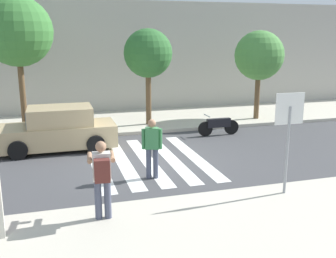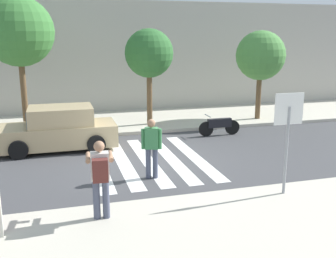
# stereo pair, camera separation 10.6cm
# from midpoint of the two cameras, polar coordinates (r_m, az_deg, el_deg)

# --- Properties ---
(ground_plane) EXTENTS (120.00, 120.00, 0.00)m
(ground_plane) POSITION_cam_midpoint_polar(r_m,az_deg,el_deg) (12.80, -3.08, -4.77)
(ground_plane) COLOR #424244
(sidewalk_far) EXTENTS (60.00, 4.80, 0.14)m
(sidewalk_far) POSITION_cam_midpoint_polar(r_m,az_deg,el_deg) (18.48, -7.40, 1.04)
(sidewalk_far) COLOR beige
(sidewalk_far) RESTS_ON ground
(building_facade_far) EXTENTS (56.00, 4.00, 5.73)m
(building_facade_far) POSITION_cam_midpoint_polar(r_m,az_deg,el_deg) (22.45, -9.44, 10.35)
(building_facade_far) COLOR #ADA89E
(building_facade_far) RESTS_ON ground
(crosswalk_stripe_0) EXTENTS (0.44, 5.20, 0.01)m
(crosswalk_stripe_0) POSITION_cam_midpoint_polar(r_m,az_deg,el_deg) (12.74, -10.33, -5.05)
(crosswalk_stripe_0) COLOR silver
(crosswalk_stripe_0) RESTS_ON ground
(crosswalk_stripe_1) EXTENTS (0.44, 5.20, 0.01)m
(crosswalk_stripe_1) POSITION_cam_midpoint_polar(r_m,az_deg,el_deg) (12.84, -6.77, -4.78)
(crosswalk_stripe_1) COLOR silver
(crosswalk_stripe_1) RESTS_ON ground
(crosswalk_stripe_2) EXTENTS (0.44, 5.20, 0.01)m
(crosswalk_stripe_2) POSITION_cam_midpoint_polar(r_m,az_deg,el_deg) (12.99, -3.28, -4.49)
(crosswalk_stripe_2) COLOR silver
(crosswalk_stripe_2) RESTS_ON ground
(crosswalk_stripe_3) EXTENTS (0.44, 5.20, 0.01)m
(crosswalk_stripe_3) POSITION_cam_midpoint_polar(r_m,az_deg,el_deg) (13.18, 0.11, -4.20)
(crosswalk_stripe_3) COLOR silver
(crosswalk_stripe_3) RESTS_ON ground
(crosswalk_stripe_4) EXTENTS (0.44, 5.20, 0.01)m
(crosswalk_stripe_4) POSITION_cam_midpoint_polar(r_m,az_deg,el_deg) (13.42, 3.40, -3.90)
(crosswalk_stripe_4) COLOR silver
(crosswalk_stripe_4) RESTS_ON ground
(stop_sign) EXTENTS (0.76, 0.08, 2.52)m
(stop_sign) POSITION_cam_midpoint_polar(r_m,az_deg,el_deg) (9.89, 16.84, 1.09)
(stop_sign) COLOR gray
(stop_sign) RESTS_ON sidewalk_near
(photographer_with_backpack) EXTENTS (0.63, 0.88, 1.72)m
(photographer_with_backpack) POSITION_cam_midpoint_polar(r_m,az_deg,el_deg) (8.41, -9.93, -6.39)
(photographer_with_backpack) COLOR #474C60
(photographer_with_backpack) RESTS_ON sidewalk_near
(pedestrian_crossing) EXTENTS (0.56, 0.33, 1.72)m
(pedestrian_crossing) POSITION_cam_midpoint_polar(r_m,az_deg,el_deg) (11.09, -2.61, -2.38)
(pedestrian_crossing) COLOR #474C60
(pedestrian_crossing) RESTS_ON ground
(parked_car_tan) EXTENTS (4.10, 1.92, 1.55)m
(parked_car_tan) POSITION_cam_midpoint_polar(r_m,az_deg,el_deg) (14.52, -15.89, -0.11)
(parked_car_tan) COLOR tan
(parked_car_tan) RESTS_ON ground
(motorcycle) EXTENTS (1.76, 0.60, 0.87)m
(motorcycle) POSITION_cam_midpoint_polar(r_m,az_deg,el_deg) (16.18, 7.16, 0.52)
(motorcycle) COLOR black
(motorcycle) RESTS_ON ground
(street_tree_west) EXTENTS (2.78, 2.78, 5.40)m
(street_tree_west) POSITION_cam_midpoint_polar(r_m,az_deg,el_deg) (17.05, -21.20, 13.00)
(street_tree_west) COLOR brown
(street_tree_west) RESTS_ON sidewalk_far
(street_tree_center) EXTENTS (2.10, 2.10, 4.16)m
(street_tree_center) POSITION_cam_midpoint_polar(r_m,az_deg,el_deg) (17.18, -3.10, 10.83)
(street_tree_center) COLOR brown
(street_tree_center) RESTS_ON sidewalk_far
(street_tree_east) EXTENTS (2.27, 2.27, 4.10)m
(street_tree_east) POSITION_cam_midpoint_polar(r_m,az_deg,el_deg) (18.88, 12.93, 10.31)
(street_tree_east) COLOR brown
(street_tree_east) RESTS_ON sidewalk_far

